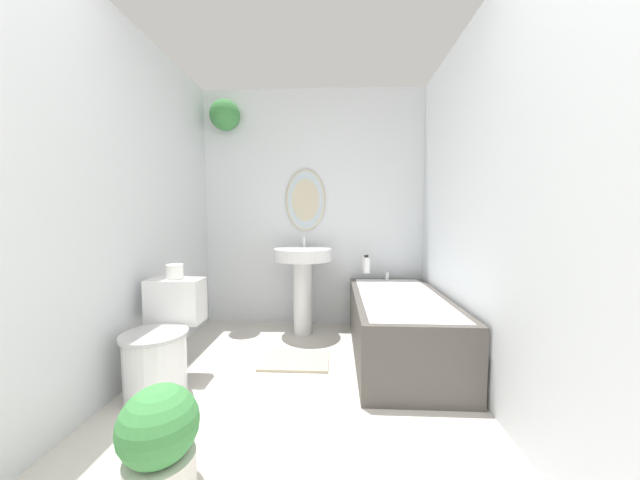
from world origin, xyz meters
name	(u,v)px	position (x,y,z in m)	size (l,w,h in m)	color
wall_back	(307,202)	(-0.07, 2.78, 1.27)	(2.36, 0.30, 2.40)	silver
wall_left	(111,202)	(-1.15, 1.38, 1.20)	(0.06, 2.88, 2.40)	silver
wall_right	(493,201)	(1.15, 1.38, 1.20)	(0.06, 2.88, 2.40)	silver
toilet	(162,345)	(-0.86, 1.39, 0.30)	(0.39, 0.55, 0.69)	white
pedestal_sink	(303,272)	(-0.07, 2.45, 0.59)	(0.54, 0.54, 0.91)	white
bathtub	(399,324)	(0.74, 1.99, 0.26)	(0.71, 1.45, 0.57)	#4C4742
shampoo_bottle	(366,265)	(0.53, 2.58, 0.65)	(0.07, 0.07, 0.17)	white
potted_plant	(159,437)	(-0.47, 0.66, 0.22)	(0.31, 0.31, 0.43)	silver
bath_mat	(295,361)	(-0.07, 1.84, 0.01)	(0.52, 0.34, 0.02)	#B7A88E
toilet_paper_roll	(175,272)	(-0.86, 1.59, 0.74)	(0.11, 0.11, 0.10)	white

